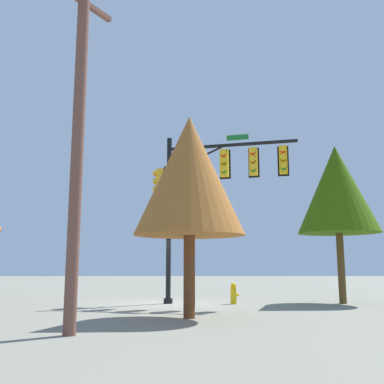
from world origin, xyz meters
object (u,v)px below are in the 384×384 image
(fire_hydrant, at_px, (234,293))
(tree_far, at_px, (337,189))
(signal_pole_assembly, at_px, (211,177))
(tree_near, at_px, (189,175))
(utility_pole, at_px, (78,139))

(fire_hydrant, relative_size, tree_far, 0.13)
(signal_pole_assembly, relative_size, tree_near, 1.15)
(signal_pole_assembly, xyz_separation_m, fire_hydrant, (0.86, 0.20, -4.65))
(utility_pole, xyz_separation_m, tree_near, (2.61, 3.15, -0.15))
(utility_pole, relative_size, fire_hydrant, 9.96)
(signal_pole_assembly, height_order, utility_pole, utility_pole)
(utility_pole, bearing_deg, tree_far, 42.77)
(signal_pole_assembly, distance_m, tree_far, 5.27)
(tree_near, xyz_separation_m, tree_far, (6.26, 5.06, 0.50))
(utility_pole, relative_size, tree_near, 1.39)
(fire_hydrant, bearing_deg, tree_near, -110.65)
(utility_pole, height_order, tree_far, utility_pole)
(signal_pole_assembly, relative_size, tree_far, 1.05)
(signal_pole_assembly, bearing_deg, tree_far, 2.95)
(signal_pole_assembly, bearing_deg, fire_hydrant, 12.92)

